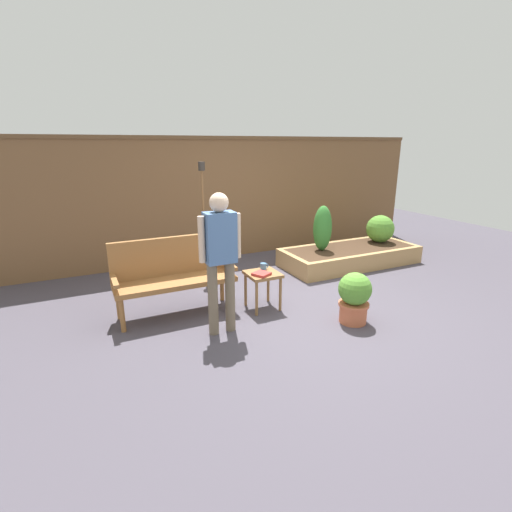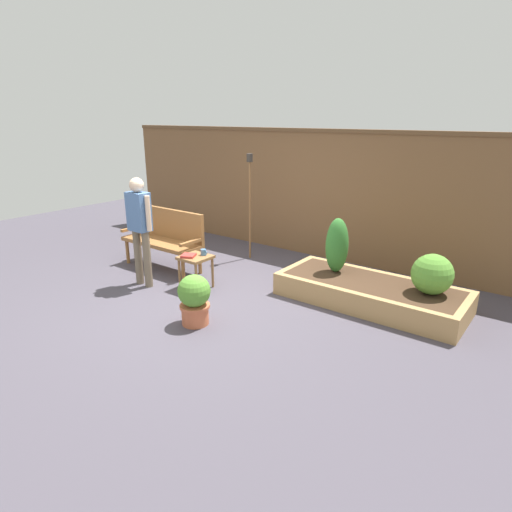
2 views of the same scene
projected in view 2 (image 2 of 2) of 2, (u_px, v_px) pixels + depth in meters
The scene contains 12 objects.
ground_plane at pixel (205, 298), 5.91m from camera, with size 14.00×14.00×0.00m, color #47424C.
fence_back at pixel (306, 192), 7.55m from camera, with size 8.40×0.14×2.16m.
garden_bench at pixel (166, 234), 6.97m from camera, with size 1.44×0.48×0.94m.
side_table at pixel (196, 262), 6.13m from camera, with size 0.40×0.40×0.48m.
cup_on_table at pixel (204, 252), 6.14m from camera, with size 0.11×0.08×0.09m.
book_on_table at pixel (188, 256), 6.08m from camera, with size 0.18×0.18×0.03m, color #B2332D.
potted_boxwood at pixel (194, 298), 5.08m from camera, with size 0.39×0.39×0.61m.
raised_planter_bed at pixel (370, 293), 5.70m from camera, with size 2.40×1.00×0.30m.
shrub_near_bench at pixel (337, 245), 5.91m from camera, with size 0.31×0.31×0.76m.
shrub_far_corner at pixel (432, 274), 5.22m from camera, with size 0.49×0.49×0.49m.
tiki_torch at pixel (250, 188), 7.21m from camera, with size 0.10×0.10×1.77m.
person_by_bench at pixel (140, 223), 6.09m from camera, with size 0.47×0.20×1.56m.
Camera 2 is at (3.84, -3.92, 2.36)m, focal length 30.54 mm.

